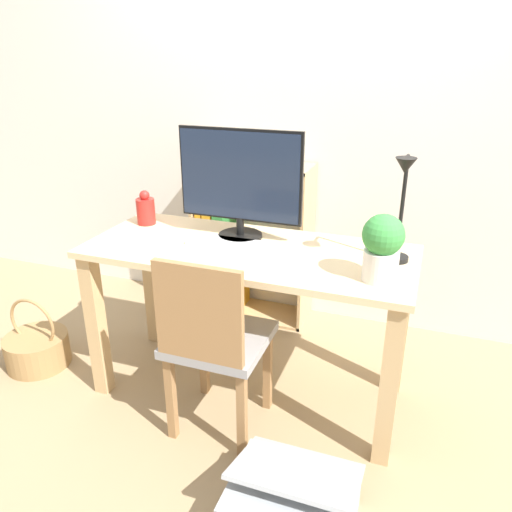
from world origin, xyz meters
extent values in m
plane|color=#997F5B|center=(0.00, 0.00, 0.00)|extent=(10.00, 10.00, 0.00)
cube|color=silver|center=(0.00, 0.92, 1.30)|extent=(8.00, 0.05, 2.60)
cube|color=#D8BC8C|center=(0.00, 0.00, 0.74)|extent=(1.46, 0.61, 0.03)
cube|color=tan|center=(-0.68, -0.25, 0.36)|extent=(0.07, 0.07, 0.73)
cube|color=tan|center=(0.68, -0.25, 0.36)|extent=(0.07, 0.07, 0.73)
cube|color=tan|center=(-0.68, 0.25, 0.36)|extent=(0.07, 0.07, 0.73)
cube|color=tan|center=(0.68, 0.25, 0.36)|extent=(0.07, 0.07, 0.73)
cylinder|color=black|center=(-0.09, 0.12, 0.76)|extent=(0.21, 0.21, 0.02)
cylinder|color=black|center=(-0.09, 0.12, 0.81)|extent=(0.04, 0.04, 0.08)
cube|color=black|center=(-0.09, 0.13, 1.05)|extent=(0.58, 0.02, 0.42)
cube|color=#192338|center=(-0.09, 0.12, 1.05)|extent=(0.56, 0.03, 0.39)
cube|color=silver|center=(-0.10, 0.01, 0.76)|extent=(0.37, 0.13, 0.02)
cylinder|color=#B2231E|center=(-0.60, 0.14, 0.82)|extent=(0.09, 0.09, 0.13)
sphere|color=#B2231E|center=(-0.60, 0.14, 0.90)|extent=(0.05, 0.05, 0.05)
cylinder|color=black|center=(0.63, 0.09, 0.77)|extent=(0.10, 0.10, 0.02)
cylinder|color=black|center=(0.63, 0.09, 0.99)|extent=(0.02, 0.02, 0.42)
cylinder|color=black|center=(0.63, 0.04, 1.20)|extent=(0.01, 0.10, 0.01)
cone|color=black|center=(0.63, -0.01, 1.18)|extent=(0.08, 0.08, 0.06)
cylinder|color=silver|center=(0.59, -0.13, 0.82)|extent=(0.13, 0.13, 0.12)
sphere|color=#388C3D|center=(0.59, -0.13, 0.94)|extent=(0.16, 0.16, 0.16)
cube|color=gray|center=(-0.03, -0.26, 0.43)|extent=(0.40, 0.40, 0.04)
cube|color=olive|center=(-0.03, -0.45, 0.65)|extent=(0.36, 0.03, 0.40)
cube|color=olive|center=(-0.20, -0.42, 0.21)|extent=(0.04, 0.04, 0.41)
cube|color=olive|center=(0.13, -0.42, 0.21)|extent=(0.04, 0.04, 0.41)
cube|color=olive|center=(-0.20, -0.10, 0.21)|extent=(0.04, 0.04, 0.41)
cube|color=olive|center=(0.13, -0.10, 0.21)|extent=(0.04, 0.04, 0.41)
cube|color=tan|center=(-0.60, 0.74, 0.48)|extent=(0.02, 0.28, 0.97)
cube|color=tan|center=(0.09, 0.74, 0.48)|extent=(0.02, 0.28, 0.97)
cube|color=tan|center=(-0.26, 0.74, 0.01)|extent=(0.70, 0.28, 0.02)
cube|color=tan|center=(-0.26, 0.74, 0.96)|extent=(0.70, 0.28, 0.02)
cube|color=tan|center=(-0.26, 0.74, 0.48)|extent=(0.67, 0.28, 0.02)
cube|color=#2D7F38|center=(-0.55, 0.74, 0.15)|extent=(0.06, 0.24, 0.26)
cube|color=navy|center=(-0.48, 0.74, 0.20)|extent=(0.05, 0.24, 0.36)
cube|color=red|center=(-0.41, 0.74, 0.15)|extent=(0.07, 0.24, 0.26)
cube|color=orange|center=(-0.34, 0.74, 0.19)|extent=(0.04, 0.24, 0.34)
cube|color=orange|center=(-0.56, 0.74, 0.67)|extent=(0.04, 0.24, 0.35)
cube|color=orange|center=(-0.51, 0.74, 0.70)|extent=(0.05, 0.24, 0.42)
cube|color=#2D7F38|center=(-0.43, 0.74, 0.67)|extent=(0.07, 0.24, 0.35)
cylinder|color=#997547|center=(-1.14, -0.19, 0.08)|extent=(0.33, 0.33, 0.17)
torus|color=#997547|center=(-1.14, -0.19, 0.25)|extent=(0.28, 0.02, 0.28)
cube|color=#999EA3|center=(0.41, -0.68, 0.09)|extent=(0.43, 0.35, 0.18)
cube|color=#999EA3|center=(0.41, -0.61, 0.19)|extent=(0.44, 0.34, 0.14)
camera|label=1|loc=(0.73, -1.92, 1.58)|focal=35.00mm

